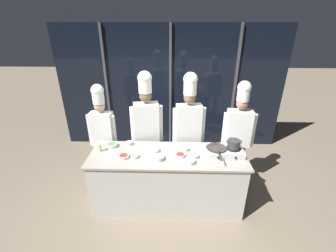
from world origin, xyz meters
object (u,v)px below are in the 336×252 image
object	(u,v)px
frying_pan	(217,147)
prep_bowl_bell_pepper	(180,155)
prep_bowl_chili_flakes	(124,156)
squeeze_bottle_oil	(100,147)
prep_bowl_onion	(154,150)
chef_head	(102,127)
serving_spoon_slotted	(114,155)
stock_pot	(234,144)
prep_bowl_rice	(185,149)
chef_pastry	(239,127)
prep_bowl_chicken	(159,158)
chef_sous	(147,120)
portable_stove	(225,151)
prep_bowl_noodles	(190,161)
prep_bowl_garlic	(195,156)
prep_bowl_mushrooms	(135,156)
prep_bowl_scallions	(112,145)
chef_line	(189,122)
prep_bowl_ginger	(129,143)

from	to	relation	value
frying_pan	prep_bowl_bell_pepper	xyz separation A→B (m)	(-0.53, -0.07, -0.10)
prep_bowl_chili_flakes	squeeze_bottle_oil	bearing A→B (deg)	156.73
prep_bowl_onion	chef_head	distance (m)	1.03
prep_bowl_onion	serving_spoon_slotted	xyz separation A→B (m)	(-0.57, -0.15, -0.02)
stock_pot	prep_bowl_bell_pepper	size ratio (longest dim) A/B	1.42
prep_bowl_rice	chef_pastry	size ratio (longest dim) A/B	0.05
prep_bowl_chicken	chef_sous	size ratio (longest dim) A/B	0.08
portable_stove	prep_bowl_chicken	world-z (taller)	portable_stove
prep_bowl_onion	serving_spoon_slotted	bearing A→B (deg)	-165.36
prep_bowl_noodles	chef_sous	distance (m)	1.09
prep_bowl_chili_flakes	prep_bowl_bell_pepper	bearing A→B (deg)	4.85
prep_bowl_garlic	prep_bowl_mushrooms	world-z (taller)	prep_bowl_garlic
prep_bowl_garlic	stock_pot	bearing A→B (deg)	10.84
prep_bowl_chili_flakes	prep_bowl_chicken	bearing A→B (deg)	-3.72
portable_stove	prep_bowl_noodles	distance (m)	0.58
portable_stove	prep_bowl_scallions	distance (m)	1.74
prep_bowl_mushrooms	prep_bowl_garlic	bearing A→B (deg)	1.73
prep_bowl_mushrooms	prep_bowl_scallions	xyz separation A→B (m)	(-0.41, 0.30, 0.01)
prep_bowl_chili_flakes	chef_pastry	bearing A→B (deg)	20.77
prep_bowl_rice	prep_bowl_noodles	world-z (taller)	prep_bowl_rice
chef_head	chef_line	distance (m)	1.46
portable_stove	prep_bowl_noodles	world-z (taller)	portable_stove
prep_bowl_onion	prep_bowl_chili_flakes	distance (m)	0.46
prep_bowl_chili_flakes	chef_line	world-z (taller)	chef_line
prep_bowl_garlic	chef_head	world-z (taller)	chef_head
prep_bowl_chili_flakes	chef_head	distance (m)	0.83
serving_spoon_slotted	frying_pan	bearing A→B (deg)	3.54
squeeze_bottle_oil	stock_pot	bearing A→B (deg)	-0.64
prep_bowl_scallions	prep_bowl_noodles	world-z (taller)	prep_bowl_scallions
prep_bowl_garlic	prep_bowl_mushrooms	xyz separation A→B (m)	(-0.87, -0.03, -0.00)
squeeze_bottle_oil	prep_bowl_chicken	distance (m)	0.93
portable_stove	prep_bowl_garlic	world-z (taller)	portable_stove
squeeze_bottle_oil	chef_line	bearing A→B (deg)	21.09
prep_bowl_ginger	prep_bowl_chicken	bearing A→B (deg)	-39.61
squeeze_bottle_oil	prep_bowl_garlic	world-z (taller)	squeeze_bottle_oil
prep_bowl_noodles	chef_pastry	xyz separation A→B (m)	(0.85, 0.79, 0.16)
squeeze_bottle_oil	prep_bowl_mushrooms	size ratio (longest dim) A/B	1.33
stock_pot	chef_line	xyz separation A→B (m)	(-0.63, 0.55, 0.10)
portable_stove	prep_bowl_garlic	bearing A→B (deg)	-166.32
stock_pot	serving_spoon_slotted	distance (m)	1.76
chef_sous	prep_bowl_chili_flakes	bearing A→B (deg)	58.66
prep_bowl_noodles	chef_line	distance (m)	0.84
portable_stove	serving_spoon_slotted	bearing A→B (deg)	-176.55
prep_bowl_chicken	prep_bowl_bell_pepper	world-z (taller)	prep_bowl_chicken
prep_bowl_onion	prep_bowl_garlic	xyz separation A→B (m)	(0.61, -0.16, 0.01)
stock_pot	prep_bowl_mushrooms	distance (m)	1.45
prep_bowl_noodles	chef_line	size ratio (longest dim) A/B	0.07
prep_bowl_rice	serving_spoon_slotted	world-z (taller)	prep_bowl_rice
prep_bowl_onion	prep_bowl_noodles	size ratio (longest dim) A/B	1.26
prep_bowl_chili_flakes	prep_bowl_noodles	size ratio (longest dim) A/B	1.12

